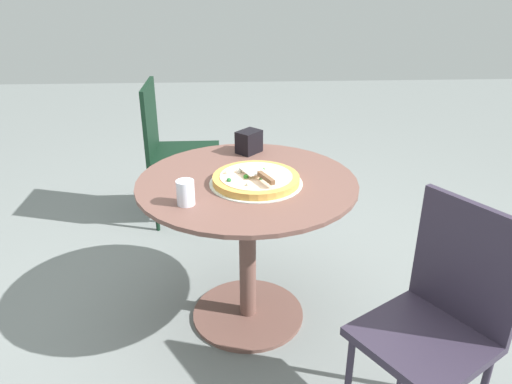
{
  "coord_description": "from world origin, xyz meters",
  "views": [
    {
      "loc": [
        -0.05,
        -1.84,
        1.49
      ],
      "look_at": [
        0.04,
        -0.03,
        0.65
      ],
      "focal_mm": 34.41,
      "sensor_mm": 36.0,
      "label": 1
    }
  ],
  "objects_px": {
    "patio_table": "(247,223)",
    "drinking_cup": "(186,193)",
    "pizza_on_tray": "(256,179)",
    "patio_chair_near": "(171,143)",
    "patio_chair_far": "(440,314)",
    "pizza_server": "(260,174)",
    "napkin_dispenser": "(249,142)"
  },
  "relations": [
    {
      "from": "pizza_on_tray",
      "to": "patio_chair_far",
      "type": "relative_size",
      "value": 0.44
    },
    {
      "from": "pizza_on_tray",
      "to": "patio_chair_far",
      "type": "xyz_separation_m",
      "value": [
        0.55,
        -0.6,
        -0.21
      ]
    },
    {
      "from": "patio_table",
      "to": "patio_chair_far",
      "type": "distance_m",
      "value": 0.86
    },
    {
      "from": "patio_chair_far",
      "to": "drinking_cup",
      "type": "bearing_deg",
      "value": 152.66
    },
    {
      "from": "pizza_on_tray",
      "to": "napkin_dispenser",
      "type": "bearing_deg",
      "value": 92.29
    },
    {
      "from": "pizza_on_tray",
      "to": "pizza_server",
      "type": "bearing_deg",
      "value": -71.77
    },
    {
      "from": "patio_table",
      "to": "pizza_server",
      "type": "xyz_separation_m",
      "value": [
        0.05,
        -0.08,
        0.26
      ]
    },
    {
      "from": "pizza_server",
      "to": "drinking_cup",
      "type": "distance_m",
      "value": 0.31
    },
    {
      "from": "drinking_cup",
      "to": "patio_chair_far",
      "type": "height_order",
      "value": "patio_chair_far"
    },
    {
      "from": "patio_table",
      "to": "drinking_cup",
      "type": "xyz_separation_m",
      "value": [
        -0.23,
        -0.21,
        0.24
      ]
    },
    {
      "from": "patio_chair_far",
      "to": "patio_table",
      "type": "bearing_deg",
      "value": 132.87
    },
    {
      "from": "napkin_dispenser",
      "to": "patio_chair_far",
      "type": "relative_size",
      "value": 0.13
    },
    {
      "from": "drinking_cup",
      "to": "patio_chair_near",
      "type": "height_order",
      "value": "patio_chair_near"
    },
    {
      "from": "patio_table",
      "to": "pizza_server",
      "type": "relative_size",
      "value": 4.29
    },
    {
      "from": "patio_table",
      "to": "drinking_cup",
      "type": "height_order",
      "value": "drinking_cup"
    },
    {
      "from": "napkin_dispenser",
      "to": "pizza_server",
      "type": "bearing_deg",
      "value": -133.39
    },
    {
      "from": "patio_chair_far",
      "to": "patio_chair_near",
      "type": "bearing_deg",
      "value": 121.75
    },
    {
      "from": "pizza_on_tray",
      "to": "patio_chair_near",
      "type": "bearing_deg",
      "value": 113.98
    },
    {
      "from": "napkin_dispenser",
      "to": "patio_chair_near",
      "type": "relative_size",
      "value": 0.13
    },
    {
      "from": "pizza_on_tray",
      "to": "patio_chair_far",
      "type": "height_order",
      "value": "patio_chair_far"
    },
    {
      "from": "napkin_dispenser",
      "to": "patio_chair_far",
      "type": "distance_m",
      "value": 1.14
    },
    {
      "from": "patio_table",
      "to": "napkin_dispenser",
      "type": "relative_size",
      "value": 8.31
    },
    {
      "from": "drinking_cup",
      "to": "napkin_dispenser",
      "type": "distance_m",
      "value": 0.59
    },
    {
      "from": "pizza_server",
      "to": "patio_chair_near",
      "type": "relative_size",
      "value": 0.24
    },
    {
      "from": "patio_table",
      "to": "pizza_on_tray",
      "type": "bearing_deg",
      "value": -44.41
    },
    {
      "from": "pizza_server",
      "to": "patio_chair_near",
      "type": "bearing_deg",
      "value": 113.77
    },
    {
      "from": "pizza_on_tray",
      "to": "patio_chair_near",
      "type": "relative_size",
      "value": 0.43
    },
    {
      "from": "patio_table",
      "to": "napkin_dispenser",
      "type": "bearing_deg",
      "value": 86.43
    },
    {
      "from": "patio_table",
      "to": "patio_chair_far",
      "type": "height_order",
      "value": "patio_chair_far"
    },
    {
      "from": "pizza_server",
      "to": "patio_chair_far",
      "type": "xyz_separation_m",
      "value": [
        0.54,
        -0.56,
        -0.25
      ]
    },
    {
      "from": "patio_chair_far",
      "to": "pizza_server",
      "type": "bearing_deg",
      "value": 134.05
    },
    {
      "from": "pizza_server",
      "to": "napkin_dispenser",
      "type": "xyz_separation_m",
      "value": [
        -0.03,
        0.4,
        -0.01
      ]
    }
  ]
}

